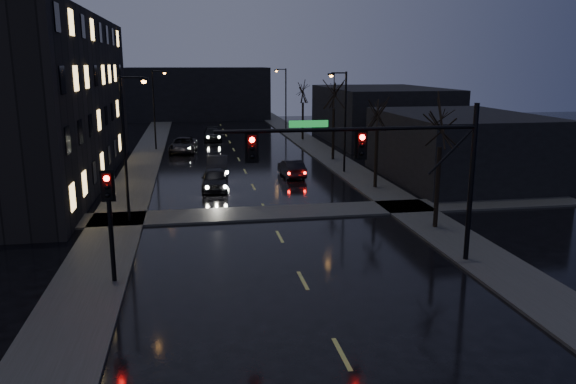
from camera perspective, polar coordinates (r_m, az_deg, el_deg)
name	(u,v)px	position (r m, az deg, el deg)	size (l,w,h in m)	color
sidewalk_left	(141,167)	(48.92, -14.69, 2.44)	(3.00, 140.00, 0.12)	#2D2D2B
sidewalk_right	(337,161)	(50.38, 4.97, 3.11)	(3.00, 140.00, 0.12)	#2D2D2B
sidewalk_cross	(268,213)	(32.90, -2.08, -2.14)	(40.00, 3.00, 0.12)	#2D2D2B
apartment_block	(15,101)	(44.77, -26.00, 8.30)	(12.00, 30.00, 12.00)	black
commercial_right_near	(458,147)	(44.13, 16.90, 4.41)	(10.00, 14.00, 5.00)	black
commercial_right_far	(381,114)	(64.82, 9.41, 7.79)	(12.00, 18.00, 6.00)	black
far_block	(197,93)	(91.11, -9.19, 9.86)	(22.00, 10.00, 8.00)	black
signal_mast	(390,156)	(23.72, 10.28, 3.65)	(11.11, 0.41, 7.00)	black
signal_pole_left	(109,211)	(22.91, -17.69, -1.84)	(0.35, 0.41, 4.53)	black
tree_near	(442,112)	(29.90, 15.38, 7.89)	(3.52, 3.52, 8.08)	black
tree_mid_a	(378,105)	(39.19, 9.12, 8.69)	(3.30, 3.30, 7.58)	black
tree_mid_b	(334,87)	(50.63, 4.71, 10.62)	(3.74, 3.74, 8.59)	black
tree_far	(303,87)	(64.29, 1.53, 10.65)	(3.43, 3.43, 7.88)	black
streetlight_l_near	(128,137)	(31.39, -15.93, 5.42)	(1.53, 0.28, 8.00)	black
streetlight_l_far	(156,103)	(58.20, -13.27, 8.81)	(1.53, 0.28, 8.00)	black
streetlight_r_mid	(343,113)	(44.75, 5.58, 7.95)	(1.53, 0.28, 8.00)	black
streetlight_r_far	(284,95)	(72.07, -0.39, 9.87)	(1.53, 0.28, 8.00)	black
oncoming_car_a	(215,179)	(39.42, -7.46, 1.32)	(1.79, 4.44, 1.51)	black
oncoming_car_b	(217,166)	(44.35, -7.18, 2.63)	(1.60, 4.59, 1.51)	black
oncoming_car_c	(183,145)	(56.71, -10.61, 4.73)	(2.46, 5.33, 1.48)	black
oncoming_car_d	(213,134)	(65.07, -7.66, 5.85)	(2.03, 4.99, 1.45)	black
lead_car	(292,168)	(43.57, 0.37, 2.43)	(1.42, 4.07, 1.34)	black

